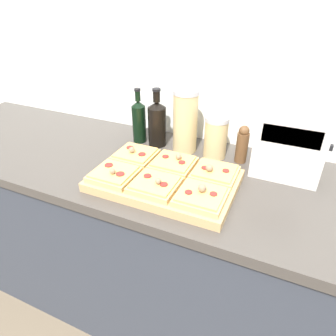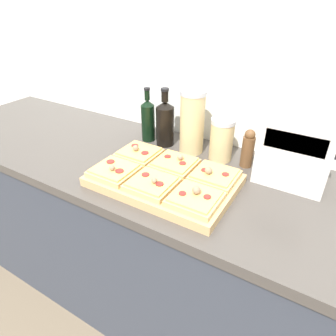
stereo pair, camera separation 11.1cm
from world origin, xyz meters
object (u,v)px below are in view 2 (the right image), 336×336
pepper_mill (248,149)px  grain_jar_tall (192,122)px  cutting_board (164,180)px  wine_bottle (165,122)px  toaster_oven (296,150)px  grain_jar_short (222,139)px  olive_oil_bottle (148,119)px

pepper_mill → grain_jar_tall: bearing=-180.0°
cutting_board → wine_bottle: wine_bottle is taller
cutting_board → toaster_oven: 0.50m
pepper_mill → toaster_oven: bearing=-0.3°
grain_jar_short → toaster_oven: toaster_oven is taller
wine_bottle → grain_jar_short: wine_bottle is taller
grain_jar_short → cutting_board: bearing=-110.0°
grain_jar_tall → olive_oil_bottle: bearing=180.0°
olive_oil_bottle → grain_jar_tall: 0.23m
grain_jar_tall → toaster_oven: grain_jar_tall is taller
wine_bottle → grain_jar_tall: size_ratio=0.96×
olive_oil_bottle → toaster_oven: size_ratio=0.94×
grain_jar_tall → pepper_mill: 0.26m
grain_jar_tall → grain_jar_short: (0.14, 0.00, -0.05)m
olive_oil_bottle → pepper_mill: bearing=0.0°
wine_bottle → toaster_oven: wine_bottle is taller
cutting_board → pepper_mill: pepper_mill is taller
olive_oil_bottle → wine_bottle: bearing=0.0°
cutting_board → olive_oil_bottle: bearing=132.4°
olive_oil_bottle → grain_jar_tall: size_ratio=0.92×
grain_jar_short → pepper_mill: size_ratio=1.12×
toaster_oven → olive_oil_bottle: bearing=179.9°
olive_oil_bottle → grain_jar_short: olive_oil_bottle is taller
grain_jar_tall → toaster_oven: bearing=-0.1°
wine_bottle → toaster_oven: bearing=-0.1°
cutting_board → toaster_oven: size_ratio=1.93×
cutting_board → pepper_mill: size_ratio=3.22×
grain_jar_short → olive_oil_bottle: bearing=180.0°
wine_bottle → grain_jar_short: bearing=0.0°
grain_jar_tall → toaster_oven: (0.43, -0.00, -0.02)m
cutting_board → pepper_mill: (0.22, 0.29, 0.06)m
cutting_board → grain_jar_tall: grain_jar_tall is taller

